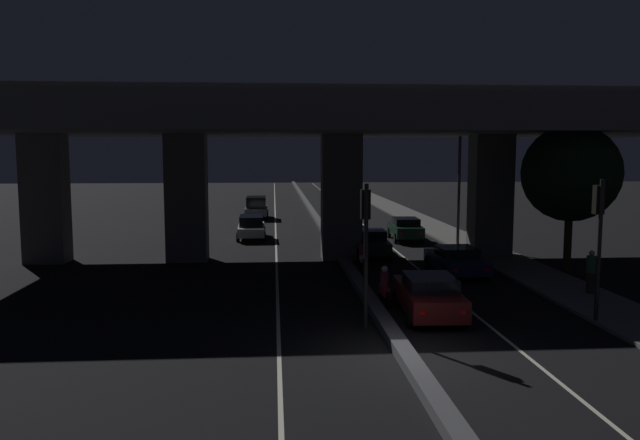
% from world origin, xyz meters
% --- Properties ---
extents(ground_plane, '(200.00, 200.00, 0.00)m').
position_xyz_m(ground_plane, '(0.00, 0.00, 0.00)').
color(ground_plane, black).
extents(lane_line_left_inner, '(0.12, 126.00, 0.00)m').
position_xyz_m(lane_line_left_inner, '(-3.46, 35.00, 0.00)').
color(lane_line_left_inner, beige).
rests_on(lane_line_left_inner, ground_plane).
extents(lane_line_right_inner, '(0.12, 126.00, 0.00)m').
position_xyz_m(lane_line_right_inner, '(3.46, 35.00, 0.00)').
color(lane_line_right_inner, beige).
rests_on(lane_line_right_inner, ground_plane).
extents(median_divider, '(0.50, 126.00, 0.31)m').
position_xyz_m(median_divider, '(0.00, 35.00, 0.15)').
color(median_divider, '#4C4C51').
rests_on(median_divider, ground_plane).
extents(sidewalk_right, '(2.86, 126.00, 0.13)m').
position_xyz_m(sidewalk_right, '(8.39, 28.00, 0.07)').
color(sidewalk_right, '#5B5956').
rests_on(sidewalk_right, ground_plane).
extents(elevated_overpass, '(37.41, 13.22, 9.20)m').
position_xyz_m(elevated_overpass, '(-0.35, 16.34, 7.10)').
color(elevated_overpass, '#5B5956').
rests_on(elevated_overpass, ground_plane).
extents(traffic_light_left_of_median, '(0.30, 0.49, 4.70)m').
position_xyz_m(traffic_light_left_of_median, '(-0.65, 3.11, 3.21)').
color(traffic_light_left_of_median, black).
rests_on(traffic_light_left_of_median, ground_plane).
extents(traffic_light_right_of_median, '(0.30, 0.49, 4.80)m').
position_xyz_m(traffic_light_right_of_median, '(7.06, 3.11, 3.28)').
color(traffic_light_right_of_median, black).
rests_on(traffic_light_right_of_median, ground_plane).
extents(street_lamp, '(2.32, 0.32, 7.90)m').
position_xyz_m(street_lamp, '(7.26, 20.37, 4.68)').
color(street_lamp, '#2D2D30').
rests_on(street_lamp, ground_plane).
extents(car_dark_red_lead, '(2.15, 4.56, 1.46)m').
position_xyz_m(car_dark_red_lead, '(1.75, 4.35, 0.76)').
color(car_dark_red_lead, '#591414').
rests_on(car_dark_red_lead, ground_plane).
extents(car_dark_blue_second, '(2.07, 4.60, 1.32)m').
position_xyz_m(car_dark_blue_second, '(4.84, 11.53, 0.70)').
color(car_dark_blue_second, '#141938').
rests_on(car_dark_blue_second, ground_plane).
extents(car_dark_green_third, '(1.98, 4.54, 1.46)m').
position_xyz_m(car_dark_green_third, '(1.73, 17.07, 0.74)').
color(car_dark_green_third, black).
rests_on(car_dark_green_third, ground_plane).
extents(car_dark_green_fourth, '(2.01, 4.26, 1.48)m').
position_xyz_m(car_dark_green_fourth, '(4.88, 22.88, 0.78)').
color(car_dark_green_fourth, black).
rests_on(car_dark_green_fourth, ground_plane).
extents(car_black_fifth, '(2.03, 4.22, 1.64)m').
position_xyz_m(car_black_fifth, '(1.87, 29.62, 0.85)').
color(car_black_fifth, black).
rests_on(car_black_fifth, ground_plane).
extents(car_white_lead_oncoming, '(1.93, 4.41, 1.52)m').
position_xyz_m(car_white_lead_oncoming, '(-5.06, 24.43, 0.80)').
color(car_white_lead_oncoming, silver).
rests_on(car_white_lead_oncoming, ground_plane).
extents(car_silver_second_oncoming, '(2.01, 4.07, 1.88)m').
position_xyz_m(car_silver_second_oncoming, '(-5.07, 37.12, 0.99)').
color(car_silver_second_oncoming, gray).
rests_on(car_silver_second_oncoming, ground_plane).
extents(motorcycle_red_filtering_near, '(0.32, 1.95, 1.45)m').
position_xyz_m(motorcycle_red_filtering_near, '(0.55, 6.25, 0.61)').
color(motorcycle_red_filtering_near, black).
rests_on(motorcycle_red_filtering_near, ground_plane).
extents(motorcycle_white_filtering_mid, '(0.33, 1.86, 1.51)m').
position_xyz_m(motorcycle_white_filtering_mid, '(0.73, 13.38, 0.64)').
color(motorcycle_white_filtering_mid, black).
rests_on(motorcycle_white_filtering_mid, ground_plane).
extents(motorcycle_blue_filtering_far, '(0.33, 1.94, 1.52)m').
position_xyz_m(motorcycle_blue_filtering_far, '(0.54, 18.38, 0.64)').
color(motorcycle_blue_filtering_far, black).
rests_on(motorcycle_blue_filtering_far, ground_plane).
extents(pedestrian_on_sidewalk, '(0.37, 0.37, 1.70)m').
position_xyz_m(pedestrian_on_sidewalk, '(8.90, 6.88, 0.98)').
color(pedestrian_on_sidewalk, '#2D261E').
rests_on(pedestrian_on_sidewalk, sidewalk_right).
extents(roadside_tree_kerbside_near, '(4.57, 4.57, 6.98)m').
position_xyz_m(roadside_tree_kerbside_near, '(10.39, 11.96, 4.68)').
color(roadside_tree_kerbside_near, '#38281C').
rests_on(roadside_tree_kerbside_near, ground_plane).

